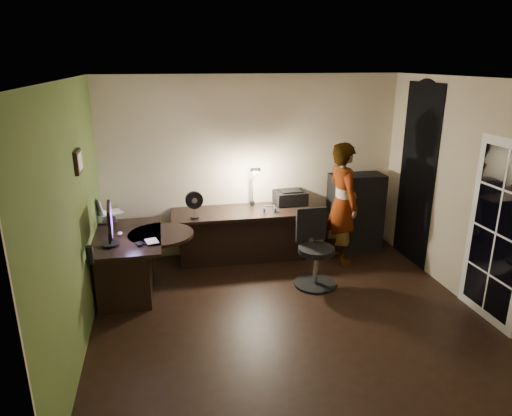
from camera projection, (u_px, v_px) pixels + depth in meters
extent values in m
cube|color=black|center=(286.00, 314.00, 5.45)|extent=(4.50, 4.00, 0.01)
cube|color=silver|center=(292.00, 78.00, 4.61)|extent=(4.50, 4.00, 0.01)
cube|color=#BFAE8D|center=(253.00, 166.00, 6.90)|extent=(4.50, 0.01, 2.70)
cube|color=#BFAE8D|center=(368.00, 291.00, 3.16)|extent=(4.50, 0.01, 2.70)
cube|color=#BFAE8D|center=(73.00, 220.00, 4.58)|extent=(0.01, 4.00, 2.70)
cube|color=#BFAE8D|center=(470.00, 194.00, 5.48)|extent=(0.01, 4.00, 2.70)
cube|color=#4C632A|center=(75.00, 220.00, 4.59)|extent=(0.00, 4.00, 2.70)
cube|color=black|center=(417.00, 175.00, 6.56)|extent=(0.01, 0.90, 2.60)
cube|color=white|center=(496.00, 233.00, 5.05)|extent=(0.02, 0.92, 2.10)
cube|color=black|center=(78.00, 162.00, 4.86)|extent=(0.04, 0.30, 0.25)
cube|color=black|center=(130.00, 264.00, 5.85)|extent=(0.84, 1.36, 0.78)
cube|color=black|center=(243.00, 236.00, 6.80)|extent=(2.09, 0.79, 0.78)
cube|color=black|center=(355.00, 213.00, 7.11)|extent=(0.82, 0.42, 1.23)
cube|color=silver|center=(108.00, 217.00, 6.19)|extent=(0.29, 0.25, 0.11)
cube|color=silver|center=(110.00, 205.00, 6.14)|extent=(0.41, 0.41, 0.22)
cube|color=black|center=(109.00, 231.00, 5.36)|extent=(0.15, 0.54, 0.35)
ellipsoid|color=silver|center=(120.00, 233.00, 5.71)|extent=(0.10, 0.11, 0.04)
cube|color=black|center=(139.00, 244.00, 5.43)|extent=(0.10, 0.14, 0.01)
cube|color=black|center=(143.00, 243.00, 5.45)|extent=(0.09, 0.14, 0.01)
cylinder|color=black|center=(90.00, 255.00, 4.88)|extent=(0.09, 0.09, 0.20)
cube|color=silver|center=(152.00, 241.00, 5.50)|extent=(0.18, 0.22, 0.01)
cube|color=black|center=(194.00, 204.00, 6.29)|extent=(0.25, 0.15, 0.38)
cube|color=navy|center=(270.00, 209.00, 6.58)|extent=(0.21, 0.10, 0.10)
cube|color=black|center=(290.00, 197.00, 6.96)|extent=(0.48, 0.38, 0.21)
cube|color=black|center=(252.00, 184.00, 6.80)|extent=(0.26, 0.33, 0.65)
cube|color=black|center=(316.00, 250.00, 5.98)|extent=(0.59, 0.59, 1.02)
imported|color=#D8A88C|center=(343.00, 203.00, 6.63)|extent=(0.50, 0.69, 1.79)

